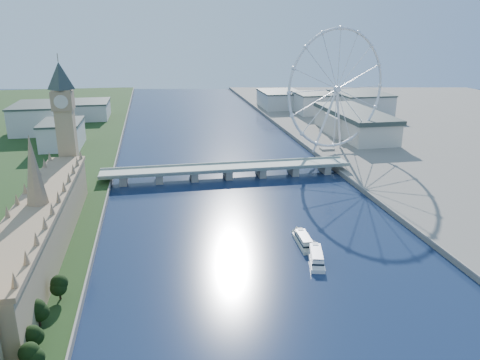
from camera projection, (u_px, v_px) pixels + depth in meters
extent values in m
cube|color=tan|center=(42.00, 230.00, 266.65)|extent=(24.00, 200.00, 28.00)
cone|color=#937A59|center=(33.00, 170.00, 255.38)|extent=(12.00, 12.00, 40.00)
cube|color=tan|center=(68.00, 142.00, 359.36)|extent=(13.00, 13.00, 80.00)
cube|color=#937A59|center=(63.00, 100.00, 349.34)|extent=(15.00, 15.00, 14.00)
pyramid|color=#2D3833|center=(58.00, 62.00, 340.58)|extent=(20.02, 20.02, 20.00)
cube|color=gray|center=(228.00, 168.00, 412.87)|extent=(220.00, 22.00, 2.00)
cube|color=gray|center=(124.00, 179.00, 398.77)|extent=(6.00, 20.00, 7.50)
cube|color=gray|center=(159.00, 177.00, 403.97)|extent=(6.00, 20.00, 7.50)
cube|color=gray|center=(194.00, 175.00, 409.16)|extent=(6.00, 20.00, 7.50)
cube|color=gray|center=(228.00, 173.00, 414.36)|extent=(6.00, 20.00, 7.50)
cube|color=gray|center=(261.00, 171.00, 419.55)|extent=(6.00, 20.00, 7.50)
cube|color=gray|center=(293.00, 170.00, 424.75)|extent=(6.00, 20.00, 7.50)
cube|color=gray|center=(324.00, 168.00, 429.94)|extent=(6.00, 20.00, 7.50)
torus|color=silver|center=(337.00, 89.00, 466.38)|extent=(113.60, 39.12, 118.60)
cylinder|color=silver|center=(337.00, 89.00, 466.38)|extent=(7.25, 6.61, 6.00)
cube|color=gray|center=(327.00, 149.00, 495.24)|extent=(14.00, 10.00, 2.00)
cube|color=beige|center=(62.00, 135.00, 504.21)|extent=(40.00, 60.00, 26.00)
cube|color=beige|center=(41.00, 118.00, 580.39)|extent=(60.00, 80.00, 32.00)
cube|color=beige|center=(91.00, 110.00, 665.32)|extent=(50.00, 70.00, 22.00)
cube|color=beige|center=(316.00, 104.00, 702.85)|extent=(60.00, 60.00, 28.00)
cube|color=beige|center=(359.00, 104.00, 694.24)|extent=(70.00, 90.00, 30.00)
cube|color=beige|center=(280.00, 100.00, 752.57)|extent=(60.00, 80.00, 24.00)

